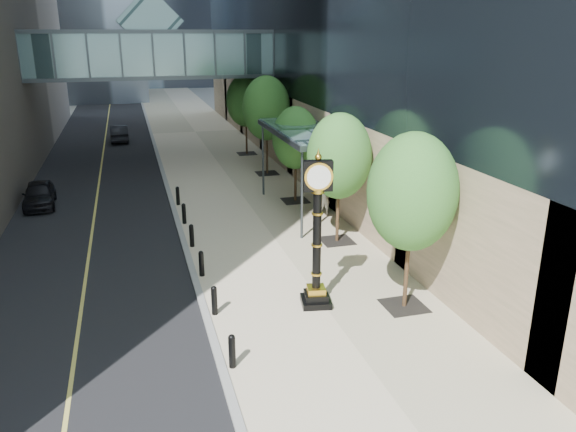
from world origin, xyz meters
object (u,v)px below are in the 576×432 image
at_px(car_near, 39,194).
at_px(car_far, 119,133).
at_px(pedestrian, 324,197).
at_px(street_clock, 317,242).

bearing_deg(car_near, car_far, 73.61).
bearing_deg(car_far, pedestrian, 111.27).
height_order(street_clock, car_far, street_clock).
height_order(street_clock, pedestrian, street_clock).
bearing_deg(car_near, street_clock, -58.53).
height_order(pedestrian, car_far, pedestrian).
relative_size(pedestrian, car_near, 0.47).
relative_size(street_clock, pedestrian, 2.90).
height_order(pedestrian, car_near, pedestrian).
distance_m(car_near, car_far, 18.77).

